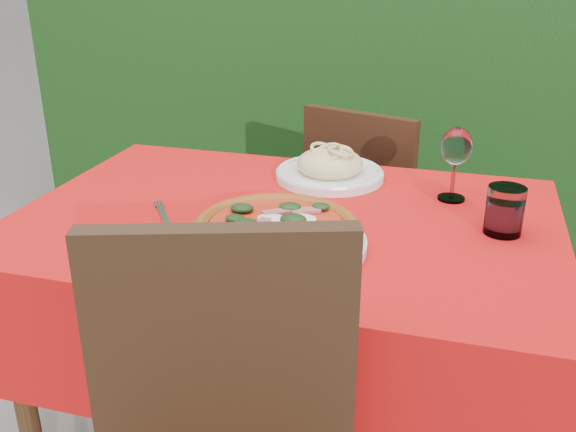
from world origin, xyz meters
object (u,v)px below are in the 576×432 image
(pizza_plate, at_px, (276,233))
(pasta_plate, at_px, (330,168))
(water_glass, at_px, (504,213))
(fork, at_px, (164,216))
(chair_far, at_px, (368,212))
(wine_glass, at_px, (456,149))

(pizza_plate, bearing_deg, pasta_plate, 88.48)
(water_glass, distance_m, fork, 0.77)
(chair_far, relative_size, water_glass, 7.96)
(wine_glass, bearing_deg, fork, -154.55)
(pizza_plate, xyz_separation_m, wine_glass, (0.34, 0.39, 0.10))
(wine_glass, distance_m, fork, 0.72)
(pasta_plate, xyz_separation_m, water_glass, (0.45, -0.25, 0.02))
(pizza_plate, relative_size, wine_glass, 2.26)
(pizza_plate, height_order, pasta_plate, pasta_plate)
(pizza_plate, height_order, water_glass, water_glass)
(pasta_plate, height_order, wine_glass, wine_glass)
(water_glass, relative_size, wine_glass, 0.58)
(pasta_plate, xyz_separation_m, fork, (-0.31, -0.37, -0.03))
(water_glass, bearing_deg, pizza_plate, -155.48)
(pizza_plate, distance_m, fork, 0.31)
(pasta_plate, bearing_deg, chair_far, 82.82)
(pizza_plate, xyz_separation_m, fork, (-0.30, 0.08, -0.03))
(chair_far, distance_m, wine_glass, 0.67)
(chair_far, relative_size, pizza_plate, 2.04)
(wine_glass, bearing_deg, pizza_plate, -131.21)
(chair_far, xyz_separation_m, wine_glass, (0.28, -0.48, 0.39))
(pizza_plate, relative_size, pasta_plate, 1.43)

